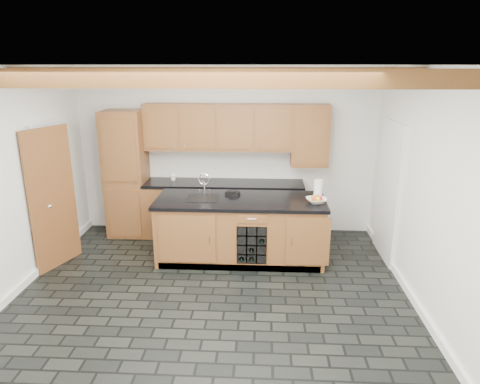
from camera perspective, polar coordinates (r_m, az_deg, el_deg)
The scene contains 10 objects.
ground at distance 5.43m, azimuth -3.96°, elevation -14.49°, with size 5.00×5.00×0.00m, color black.
room_shell at distance 5.34m, azimuth -4.52°, elevation 2.75°, with size 5.01×5.00×5.00m.
back_cabinetry at distance 7.15m, azimuth -4.96°, elevation 1.81°, with size 3.65×0.62×2.20m.
island at distance 6.35m, azimuth 0.10°, elevation -4.98°, with size 2.48×0.96×0.93m.
faucet at distance 6.28m, azimuth -4.94°, elevation -0.45°, with size 0.45×0.40×0.34m.
kitchen_scale at distance 6.40m, azimuth -0.99°, elevation -0.10°, with size 0.23×0.17×0.06m.
fruit_bowl at distance 6.12m, azimuth 10.15°, elevation -1.13°, with size 0.28×0.28×0.07m, color silver.
fruit_cluster at distance 6.11m, azimuth 10.16°, elevation -0.79°, with size 0.16×0.17×0.07m.
paper_towel at distance 6.26m, azimuth 10.37°, elevation 0.31°, with size 0.12×0.12×0.29m, color white.
mug at distance 7.27m, azimuth -8.90°, elevation 1.91°, with size 0.11×0.11×0.10m, color white.
Camera 1 is at (0.61, -4.61, 2.80)m, focal length 32.00 mm.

